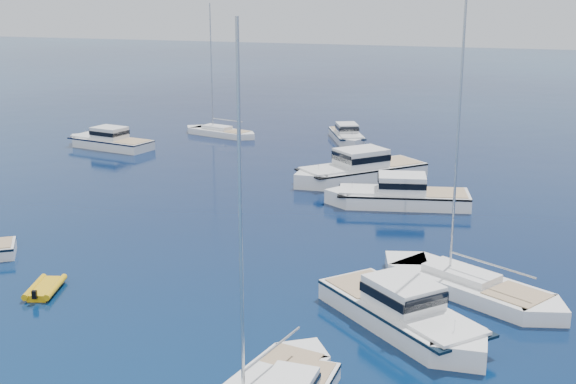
% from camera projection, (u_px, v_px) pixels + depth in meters
% --- Properties ---
extents(ground, '(400.00, 400.00, 0.00)m').
position_uv_depth(ground, '(167.00, 381.00, 32.18)').
color(ground, navy).
rests_on(ground, ground).
extents(motor_cruiser_right, '(11.08, 10.29, 3.04)m').
position_uv_depth(motor_cruiser_right, '(405.00, 327.00, 37.31)').
color(motor_cruiser_right, white).
rests_on(motor_cruiser_right, ground).
extents(motor_cruiser_centre, '(12.43, 6.15, 3.13)m').
position_uv_depth(motor_cruiser_centre, '(398.00, 205.00, 58.40)').
color(motor_cruiser_centre, white).
rests_on(motor_cruiser_centre, ground).
extents(motor_cruiser_far_l, '(11.32, 5.31, 2.86)m').
position_uv_depth(motor_cruiser_far_l, '(109.00, 148.00, 79.59)').
color(motor_cruiser_far_l, white).
rests_on(motor_cruiser_far_l, ground).
extents(motor_cruiser_distant, '(12.12, 12.77, 3.54)m').
position_uv_depth(motor_cruiser_distant, '(358.00, 180.00, 66.08)').
color(motor_cruiser_distant, white).
rests_on(motor_cruiser_distant, ground).
extents(motor_cruiser_horizon, '(6.51, 9.59, 2.43)m').
position_uv_depth(motor_cruiser_horizon, '(347.00, 141.00, 83.32)').
color(motor_cruiser_horizon, silver).
rests_on(motor_cruiser_horizon, ground).
extents(sailboat_mid_r, '(12.59, 9.12, 18.55)m').
position_uv_depth(sailboat_mid_r, '(468.00, 293.00, 41.57)').
color(sailboat_mid_r, white).
rests_on(sailboat_mid_r, ground).
extents(sailboat_far_l, '(10.72, 5.41, 15.25)m').
position_uv_depth(sailboat_far_l, '(220.00, 135.00, 86.41)').
color(sailboat_far_l, white).
rests_on(sailboat_far_l, ground).
extents(tender_yellow, '(2.74, 3.67, 0.95)m').
position_uv_depth(tender_yellow, '(45.00, 292.00, 41.68)').
color(tender_yellow, gold).
rests_on(tender_yellow, ground).
extents(tender_grey_far, '(4.28, 2.33, 0.95)m').
position_uv_depth(tender_grey_far, '(125.00, 145.00, 81.25)').
color(tender_grey_far, black).
rests_on(tender_grey_far, ground).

